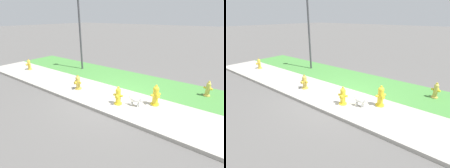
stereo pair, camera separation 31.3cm
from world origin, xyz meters
TOP-DOWN VIEW (x-y plane):
  - ground_plane at (0.00, 0.00)m, footprint 120.00×120.00m
  - sidewalk_pavement at (0.00, 0.00)m, footprint 18.00×2.18m
  - grass_verge at (0.00, 2.34)m, footprint 18.00×2.50m
  - street_curb at (0.00, -1.17)m, footprint 18.00×0.16m
  - fire_hydrant_at_driveway at (3.14, 2.53)m, footprint 0.36×0.33m
  - fire_hydrant_near_corner at (-1.81, -0.17)m, footprint 0.38×0.35m
  - fire_hydrant_across_street at (-6.60, 0.21)m, footprint 0.36×0.33m
  - fire_hydrant_by_grass_verge at (0.51, -0.30)m, footprint 0.39×0.36m
  - fire_hydrant_far_end at (1.68, 0.48)m, footprint 0.37×0.38m
  - small_white_dog at (1.15, -0.05)m, footprint 0.55×0.24m
  - street_lamp at (-4.06, 2.33)m, footprint 0.32×0.32m

SIDE VIEW (x-z plane):
  - ground_plane at x=0.00m, z-range 0.00..0.00m
  - grass_verge at x=0.00m, z-range 0.00..0.01m
  - sidewalk_pavement at x=0.00m, z-range 0.00..0.01m
  - street_curb at x=0.00m, z-range 0.00..0.12m
  - small_white_dog at x=1.15m, z-range 0.04..0.48m
  - fire_hydrant_across_street at x=-6.60m, z-range -0.02..0.65m
  - fire_hydrant_at_driveway at x=3.14m, z-range -0.02..0.65m
  - fire_hydrant_near_corner at x=-1.81m, z-range -0.02..0.66m
  - fire_hydrant_by_grass_verge at x=0.51m, z-range -0.02..0.70m
  - fire_hydrant_far_end at x=1.68m, z-range -0.01..0.80m
  - street_lamp at x=-4.06m, z-range 0.73..5.13m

